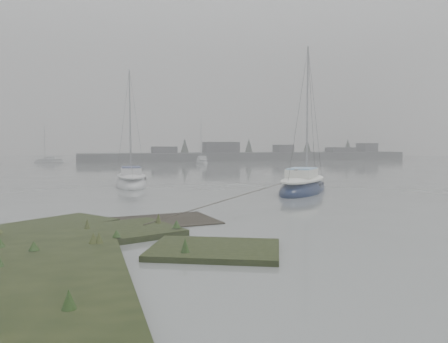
# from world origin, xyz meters

# --- Properties ---
(ground) EXTENTS (160.00, 160.00, 0.00)m
(ground) POSITION_xyz_m (0.00, 30.00, 0.00)
(ground) COLOR slate
(ground) RESTS_ON ground
(far_shoreline) EXTENTS (60.00, 8.00, 4.15)m
(far_shoreline) POSITION_xyz_m (26.84, 61.90, 0.85)
(far_shoreline) COLOR #4C4F51
(far_shoreline) RESTS_ON ground
(sailboat_main) EXTENTS (6.30, 6.61, 9.71)m
(sailboat_main) POSITION_xyz_m (9.86, 11.99, 0.30)
(sailboat_main) COLOR #0B1635
(sailboat_main) RESTS_ON ground
(sailboat_white) EXTENTS (2.54, 6.43, 8.88)m
(sailboat_white) POSITION_xyz_m (0.26, 19.22, 0.28)
(sailboat_white) COLOR silver
(sailboat_white) RESTS_ON ground
(sailboat_far_b) EXTENTS (2.23, 5.26, 7.21)m
(sailboat_far_b) POSITION_xyz_m (14.15, 52.02, 0.22)
(sailboat_far_b) COLOR #B5BBBF
(sailboat_far_b) RESTS_ON ground
(sailboat_far_c) EXTENTS (4.77, 2.31, 6.46)m
(sailboat_far_c) POSITION_xyz_m (-8.05, 61.63, 0.20)
(sailboat_far_c) COLOR #A3A9AD
(sailboat_far_c) RESTS_ON ground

